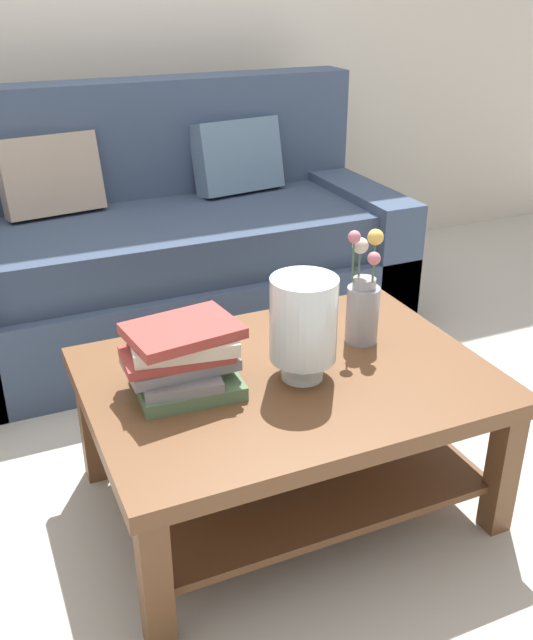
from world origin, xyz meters
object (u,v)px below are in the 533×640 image
at_px(coffee_table, 286,411).
at_px(flower_pitcher, 363,302).
at_px(couch, 168,253).
at_px(glass_hurricane_vase, 303,321).
at_px(book_stack_main, 182,358).

xyz_separation_m(coffee_table, flower_pitcher, (0.30, 0.09, 0.26)).
bearing_deg(couch, coffee_table, -91.88).
xyz_separation_m(coffee_table, glass_hurricane_vase, (0.03, -0.04, 0.30)).
xyz_separation_m(couch, book_stack_main, (-0.33, -1.26, 0.18)).
distance_m(book_stack_main, glass_hurricane_vase, 0.34).
bearing_deg(flower_pitcher, book_stack_main, -174.91).
bearing_deg(couch, glass_hurricane_vase, -90.47).
bearing_deg(flower_pitcher, glass_hurricane_vase, -154.49).
height_order(glass_hurricane_vase, flower_pitcher, flower_pitcher).
bearing_deg(glass_hurricane_vase, couch, 89.53).
relative_size(couch, glass_hurricane_vase, 6.55).
relative_size(glass_hurricane_vase, flower_pitcher, 0.84).
distance_m(couch, book_stack_main, 1.32).
height_order(coffee_table, book_stack_main, book_stack_main).
bearing_deg(glass_hurricane_vase, coffee_table, 130.57).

